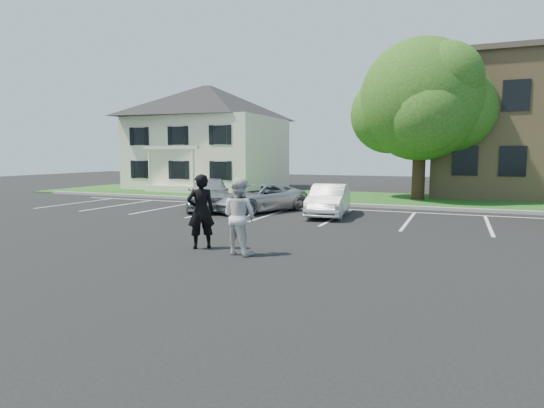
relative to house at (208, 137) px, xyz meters
The scene contains 11 objects.
ground_plane 24.14m from the house, 56.94° to the right, with size 90.00×90.00×0.00m, color black.
curb 15.71m from the house, 31.52° to the right, with size 40.00×0.30×0.15m, color gray.
grass_strip 14.11m from the house, 17.00° to the right, with size 44.00×8.00×0.08m, color #1A4C15.
stall_lines 18.53m from the house, 37.43° to the right, with size 34.00×5.36×0.01m.
house is the anchor object (origin of this frame).
tree 16.02m from the house, 12.95° to the right, with size 7.80×7.20×8.80m.
man_black_suit 22.56m from the house, 60.26° to the right, with size 0.74×0.49×2.03m, color black.
man_white_shirt 23.44m from the house, 57.81° to the right, with size 0.96×0.75×1.97m, color silver.
car_silver_west 13.93m from the house, 59.68° to the right, with size 1.80×4.47×1.52m, color #A8A8AC.
car_silver_minivan 15.24m from the house, 51.16° to the right, with size 2.09×4.53×1.26m, color #A5A7AC.
car_white_sedan 17.44m from the house, 42.92° to the right, with size 1.38×3.97×1.31m, color silver.
Camera 1 is at (4.54, -10.00, 2.55)m, focal length 30.00 mm.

